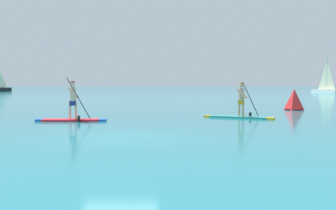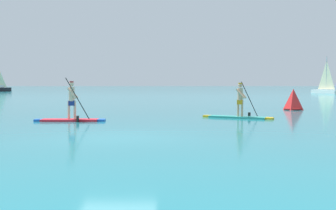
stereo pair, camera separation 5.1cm
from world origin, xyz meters
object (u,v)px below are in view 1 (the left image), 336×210
(paddleboarder_far_right, at_px, (240,110))
(race_marker_buoy, at_px, (294,100))
(sailboat_right_horizon, at_px, (327,89))
(paddleboarder_mid_center, at_px, (72,112))

(paddleboarder_far_right, relative_size, race_marker_buoy, 2.45)
(race_marker_buoy, bearing_deg, sailboat_right_horizon, 66.88)
(paddleboarder_far_right, bearing_deg, race_marker_buoy, 80.59)
(sailboat_right_horizon, bearing_deg, paddleboarder_far_right, -44.78)
(paddleboarder_far_right, xyz_separation_m, sailboat_right_horizon, (22.56, 48.53, 0.40))
(paddleboarder_far_right, distance_m, sailboat_right_horizon, 53.52)
(paddleboarder_far_right, height_order, race_marker_buoy, paddleboarder_far_right)
(paddleboarder_far_right, height_order, sailboat_right_horizon, sailboat_right_horizon)
(paddleboarder_mid_center, distance_m, paddleboarder_far_right, 7.96)
(sailboat_right_horizon, bearing_deg, paddleboarder_mid_center, -51.02)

